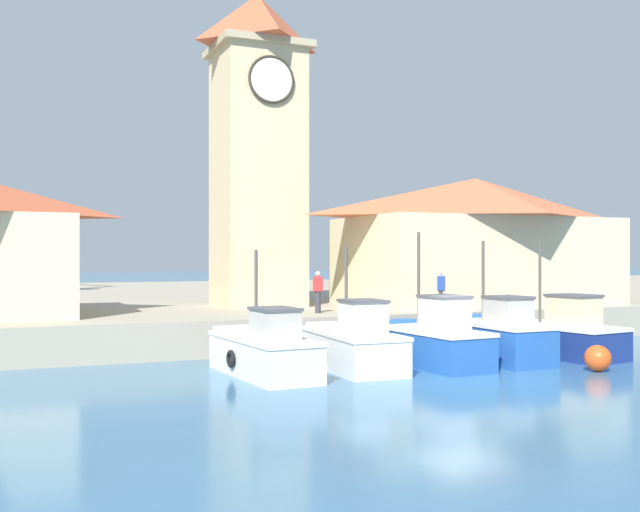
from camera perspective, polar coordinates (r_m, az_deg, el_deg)
name	(u,v)px	position (r m, az deg, el deg)	size (l,w,h in m)	color
ground_plane	(463,376)	(22.40, 10.83, -8.98)	(300.00, 300.00, 0.00)	#386689
quay_wharf	(220,302)	(46.52, -7.63, -3.53)	(120.00, 40.00, 1.29)	#9E937F
fishing_boat_far_left	(264,351)	(21.98, -4.26, -7.25)	(2.12, 4.86, 3.68)	silver
fishing_boat_left_outer	(354,345)	(23.19, 2.58, -6.80)	(2.09, 4.60, 3.82)	silver
fishing_boat_left_inner	(430,341)	(24.21, 8.40, -6.45)	(2.14, 4.81, 4.28)	#2356A8
fishing_boat_mid_left	(494,337)	(25.68, 13.12, -6.05)	(1.99, 4.52, 4.01)	#2356A8
fishing_boat_center	(555,335)	(27.60, 17.49, -5.74)	(2.73, 5.26, 4.05)	navy
clock_tower	(258,143)	(33.68, -4.77, 8.59)	(4.02, 4.02, 15.45)	beige
warehouse_right	(476,240)	(35.28, 11.79, 1.21)	(12.24, 7.21, 5.80)	beige
mooring_buoy	(598,358)	(24.34, 20.40, -7.31)	(0.80, 0.80, 0.80)	#E54C19
dock_worker_near_tower	(318,291)	(28.93, -0.16, -2.70)	(0.34, 0.22, 1.62)	#33333D
dock_worker_along_quay	(440,290)	(30.27, 9.12, -2.58)	(0.34, 0.22, 1.62)	#33333D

